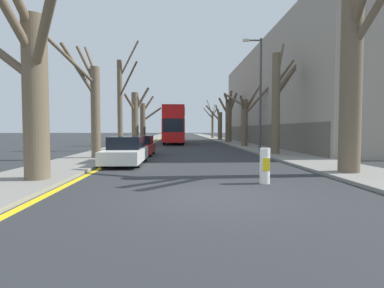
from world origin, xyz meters
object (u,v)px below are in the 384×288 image
object	(u,v)px
street_tree_left_1	(93,102)
street_tree_left_3	(135,117)
street_tree_right_3	(229,117)
street_tree_right_4	(219,124)
double_decker_bus	(174,123)
traffic_bollard	(265,166)
street_tree_left_2	(121,101)
street_tree_left_0	(32,84)
street_tree_right_0	(352,68)
street_tree_right_1	(277,99)
street_tree_left_4	(143,120)
parked_car_0	(126,151)
lamp_post	(259,90)
parked_car_1	(140,146)
street_tree_right_5	(212,122)
street_tree_right_2	(245,117)

from	to	relation	value
street_tree_left_1	street_tree_left_3	size ratio (longest dim) A/B	1.15
street_tree_right_3	street_tree_right_4	world-z (taller)	street_tree_right_3
double_decker_bus	traffic_bollard	distance (m)	28.01
street_tree_left_3	street_tree_left_2	bearing A→B (deg)	-90.62
street_tree_left_0	traffic_bollard	xyz separation A→B (m)	(7.49, -0.38, -2.63)
traffic_bollard	street_tree_left_0	bearing A→B (deg)	177.07
street_tree_right_0	street_tree_right_4	size ratio (longest dim) A/B	1.65
street_tree_left_0	street_tree_right_4	xyz separation A→B (m)	(11.32, 38.66, -0.53)
street_tree_right_0	street_tree_right_1	xyz separation A→B (m)	(0.09, 8.79, -0.25)
street_tree_left_1	street_tree_left_2	bearing A→B (deg)	88.13
street_tree_left_4	street_tree_right_0	size ratio (longest dim) A/B	0.70
parked_car_0	lamp_post	size ratio (longest dim) A/B	0.55
street_tree_right_4	parked_car_1	world-z (taller)	street_tree_right_4
double_decker_bus	street_tree_left_0	bearing A→B (deg)	-98.59
street_tree_right_1	street_tree_right_0	bearing A→B (deg)	-90.56
street_tree_left_0	traffic_bollard	bearing A→B (deg)	-2.93
street_tree_right_1	street_tree_right_4	world-z (taller)	street_tree_right_1
street_tree_right_1	double_decker_bus	distance (m)	18.81
street_tree_left_0	double_decker_bus	size ratio (longest dim) A/B	0.72
street_tree_left_3	street_tree_right_1	bearing A→B (deg)	-47.94
street_tree_left_2	parked_car_0	world-z (taller)	street_tree_left_2
street_tree_right_5	street_tree_right_3	bearing A→B (deg)	-89.99
street_tree_left_2	street_tree_right_1	xyz separation A→B (m)	(11.33, -4.84, -0.26)
street_tree_left_0	street_tree_right_4	size ratio (longest dim) A/B	1.32
street_tree_left_0	double_decker_bus	world-z (taller)	street_tree_left_0
street_tree_right_1	street_tree_right_3	size ratio (longest dim) A/B	1.19
street_tree_left_1	street_tree_left_4	bearing A→B (deg)	89.07
street_tree_right_5	traffic_bollard	world-z (taller)	street_tree_right_5
street_tree_right_4	parked_car_0	world-z (taller)	street_tree_right_4
street_tree_left_0	lamp_post	size ratio (longest dim) A/B	0.93
lamp_post	parked_car_1	bearing A→B (deg)	-173.39
parked_car_1	lamp_post	distance (m)	9.46
street_tree_left_0	street_tree_left_2	bearing A→B (deg)	90.02
double_decker_bus	parked_car_1	world-z (taller)	double_decker_bus
street_tree_right_0	lamp_post	size ratio (longest dim) A/B	1.16
street_tree_right_1	lamp_post	bearing A→B (deg)	113.29
street_tree_left_4	street_tree_right_1	size ratio (longest dim) A/B	0.85
double_decker_bus	parked_car_0	size ratio (longest dim) A/B	2.34
street_tree_left_2	traffic_bollard	size ratio (longest dim) A/B	7.74
street_tree_right_1	double_decker_bus	size ratio (longest dim) A/B	0.74
street_tree_left_4	lamp_post	xyz separation A→B (m)	(10.46, -17.79, 1.61)
street_tree_left_2	traffic_bollard	distance (m)	17.34
street_tree_right_5	double_decker_bus	distance (m)	22.11
street_tree_left_0	street_tree_left_3	world-z (taller)	street_tree_left_0
street_tree_left_0	street_tree_left_2	size ratio (longest dim) A/B	0.87
street_tree_left_4	street_tree_right_4	distance (m)	14.44
street_tree_right_2	street_tree_right_4	xyz separation A→B (m)	(-0.08, 18.69, -0.28)
street_tree_right_0	lamp_post	xyz separation A→B (m)	(-0.67, 10.55, 0.57)
street_tree_left_1	street_tree_right_5	size ratio (longest dim) A/B	0.94
street_tree_left_4	street_tree_right_3	world-z (taller)	street_tree_left_4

